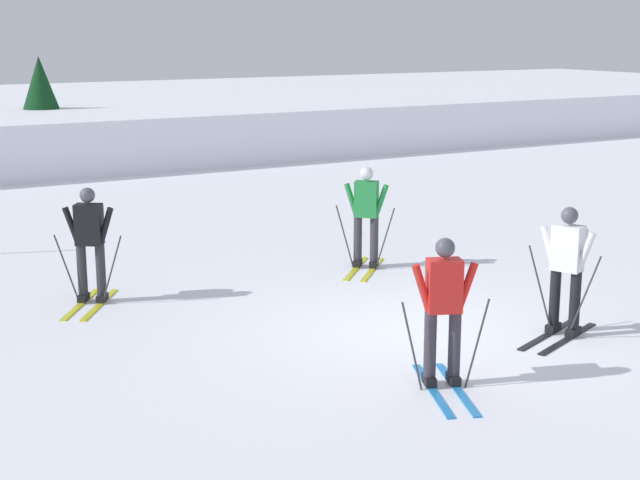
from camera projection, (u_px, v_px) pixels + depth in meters
name	position (u px, v px, depth m)	size (l,w,h in m)	color
ground_plane	(414.00, 333.00, 12.60)	(120.00, 120.00, 0.00)	white
far_snow_ridge	(39.00, 134.00, 29.10)	(80.00, 9.46, 1.51)	white
skier_green	(366.00, 214.00, 15.82)	(1.38, 1.41, 1.71)	gold
skier_black	(90.00, 239.00, 13.82)	(1.20, 1.54, 1.71)	gold
skier_white	(568.00, 264.00, 12.34)	(1.62, 0.96, 1.71)	black
skier_red	(443.00, 304.00, 10.57)	(0.96, 1.62, 1.71)	#237AC6
conifer_far_left	(41.00, 97.00, 29.01)	(1.70, 1.70, 3.11)	#513823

